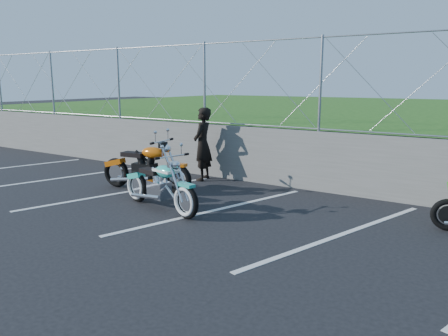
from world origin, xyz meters
The scene contains 8 objects.
ground centered at (0.00, 0.00, 0.00)m, with size 90.00×90.00×0.00m, color black.
retaining_wall centered at (0.00, 3.50, 0.65)m, with size 30.00×0.22×1.30m, color #60605C.
grass_field centered at (0.00, 13.50, 0.65)m, with size 30.00×20.00×1.30m, color #235115.
chain_link_fence centered at (0.00, 3.50, 2.30)m, with size 28.00×0.03×2.00m.
parking_lines centered at (1.20, 1.00, 0.00)m, with size 18.29×4.31×0.01m.
cruiser_turquoise centered at (-0.87, 0.48, 0.43)m, with size 2.13×0.72×1.07m.
naked_orange centered at (-2.07, 1.41, 0.48)m, with size 2.27×0.77×1.13m.
person_standing centered at (-1.68, 2.95, 0.87)m, with size 0.64×0.42×1.75m, color black.
Camera 1 is at (4.38, -5.45, 2.36)m, focal length 35.00 mm.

